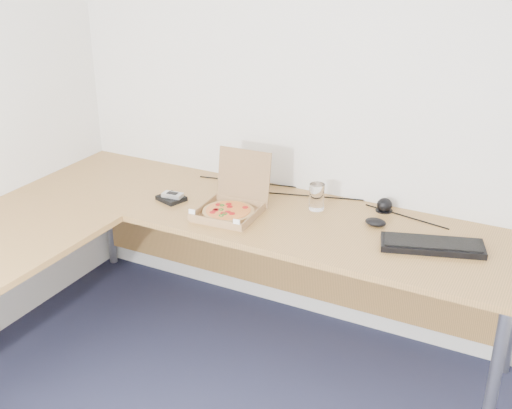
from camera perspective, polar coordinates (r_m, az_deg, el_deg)
The scene contains 10 objects.
room_shell at distance 1.65m, azimuth -6.64°, elevation -5.21°, with size 3.50×3.50×2.50m, color white, non-canonical shape.
desk at distance 3.03m, azimuth -8.98°, elevation -2.83°, with size 2.50×2.20×0.73m.
pizza_box at distance 3.14m, azimuth -2.26°, elevation -0.31°, with size 0.27×0.32×0.28m.
drinking_glass at distance 3.19m, azimuth 5.29°, elevation 0.67°, with size 0.07×0.07×0.13m, color silver.
keyboard at distance 2.93m, azimuth 15.02°, elevation -3.45°, with size 0.44×0.15×0.03m, color black.
mouse at distance 3.08m, azimuth 10.32°, elevation -1.52°, with size 0.10×0.07×0.04m, color black.
wallet at distance 3.33m, azimuth -7.34°, elevation 0.54°, with size 0.13×0.11×0.02m, color black.
phone at distance 3.31m, azimuth -7.25°, elevation 0.82°, with size 0.10×0.05×0.02m, color #B2B5BA.
dome_speaker at distance 3.23m, azimuth 11.08°, elevation 0.03°, with size 0.08×0.08×0.07m, color black.
cable_bundle at distance 3.36m, azimuth 4.88°, elevation 0.73°, with size 0.66×0.04×0.01m, color black, non-canonical shape.
Camera 1 is at (0.83, -1.18, 2.05)m, focal length 46.17 mm.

